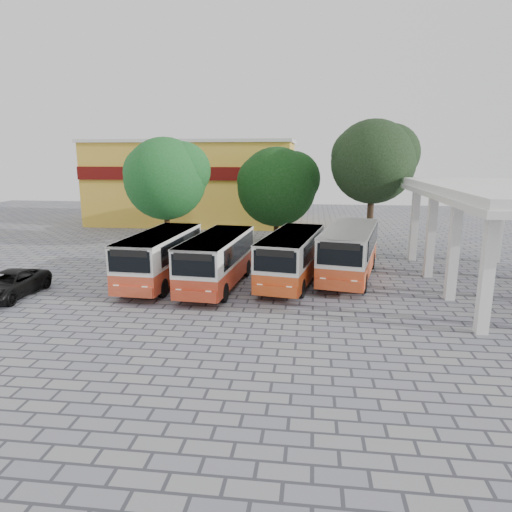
# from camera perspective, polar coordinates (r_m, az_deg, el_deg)

# --- Properties ---
(ground) EXTENTS (90.00, 90.00, 0.00)m
(ground) POSITION_cam_1_polar(r_m,az_deg,el_deg) (21.59, 3.77, -6.12)
(ground) COLOR slate
(ground) RESTS_ON ground
(terminal_shelter) EXTENTS (6.80, 15.80, 5.40)m
(terminal_shelter) POSITION_cam_1_polar(r_m,az_deg,el_deg) (26.25, 28.21, 6.74)
(terminal_shelter) COLOR silver
(terminal_shelter) RESTS_ON ground
(shophouse_block) EXTENTS (20.40, 10.40, 8.30)m
(shophouse_block) POSITION_cam_1_polar(r_m,az_deg,el_deg) (48.03, -7.67, 9.18)
(shophouse_block) COLOR gold
(shophouse_block) RESTS_ON ground
(bus_far_left) EXTENTS (2.71, 7.77, 2.76)m
(bus_far_left) POSITION_cam_1_polar(r_m,az_deg,el_deg) (25.30, -11.86, 0.18)
(bus_far_left) COLOR #C84324
(bus_far_left) RESTS_ON ground
(bus_centre_left) EXTENTS (2.92, 7.77, 2.74)m
(bus_centre_left) POSITION_cam_1_polar(r_m,az_deg,el_deg) (24.13, -4.87, -0.22)
(bus_centre_left) COLOR red
(bus_centre_left) RESTS_ON ground
(bus_centre_right) EXTENTS (3.54, 7.93, 2.75)m
(bus_centre_right) POSITION_cam_1_polar(r_m,az_deg,el_deg) (24.80, 4.51, 0.15)
(bus_centre_right) COLOR #D74B18
(bus_centre_right) RESTS_ON ground
(bus_far_right) EXTENTS (4.02, 8.50, 2.93)m
(bus_far_right) POSITION_cam_1_polar(r_m,az_deg,el_deg) (26.25, 11.63, 0.86)
(bus_far_right) COLOR #D1491F
(bus_far_right) RESTS_ON ground
(tree_left) EXTENTS (6.37, 6.07, 8.19)m
(tree_left) POSITION_cam_1_polar(r_m,az_deg,el_deg) (34.86, -11.16, 9.78)
(tree_left) COLOR #432915
(tree_left) RESTS_ON ground
(tree_middle) EXTENTS (6.61, 6.29, 7.53)m
(tree_middle) POSITION_cam_1_polar(r_m,az_deg,el_deg) (36.83, 2.72, 8.95)
(tree_middle) COLOR black
(tree_middle) RESTS_ON ground
(tree_right) EXTENTS (6.37, 6.07, 9.43)m
(tree_right) POSITION_cam_1_polar(r_m,az_deg,el_deg) (34.81, 14.56, 11.65)
(tree_right) COLOR #453220
(tree_right) RESTS_ON ground
(parked_car) EXTENTS (2.16, 4.62, 1.28)m
(parked_car) POSITION_cam_1_polar(r_m,az_deg,el_deg) (25.61, -28.48, -3.16)
(parked_car) COLOR black
(parked_car) RESTS_ON ground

